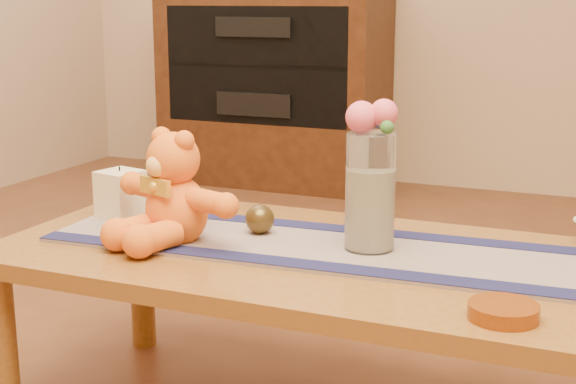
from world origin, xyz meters
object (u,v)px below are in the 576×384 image
at_px(teddy_bear, 176,188).
at_px(pillar_candle, 121,193).
at_px(glass_vase, 370,192).
at_px(amber_dish, 503,311).
at_px(bronze_ball, 260,219).

relative_size(teddy_bear, pillar_candle, 3.06).
bearing_deg(glass_vase, pillar_candle, 178.04).
height_order(glass_vase, amber_dish, glass_vase).
bearing_deg(teddy_bear, amber_dish, 5.83).
distance_m(glass_vase, amber_dish, 0.46).
bearing_deg(amber_dish, pillar_candle, 163.03).
relative_size(pillar_candle, amber_dish, 0.93).
bearing_deg(teddy_bear, bronze_ball, 55.79).
height_order(teddy_bear, bronze_ball, teddy_bear).
bearing_deg(teddy_bear, pillar_candle, 172.03).
bearing_deg(amber_dish, glass_vase, 139.97).
height_order(teddy_bear, glass_vase, glass_vase).
xyz_separation_m(teddy_bear, bronze_ball, (0.16, 0.12, -0.09)).
distance_m(teddy_bear, amber_dish, 0.80).
distance_m(glass_vase, bronze_ball, 0.29).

